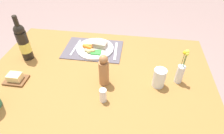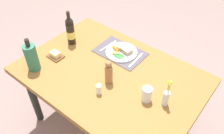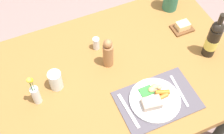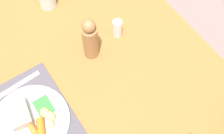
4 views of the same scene
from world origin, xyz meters
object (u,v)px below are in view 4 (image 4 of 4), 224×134
fork (14,88)px  pepper_mill (90,39)px  salt_shaker (117,28)px  dinner_plate (31,120)px  dining_table (83,79)px

fork → pepper_mill: size_ratio=1.06×
fork → salt_shaker: size_ratio=2.62×
dinner_plate → salt_shaker: size_ratio=3.27×
dinner_plate → pepper_mill: 0.36m
dining_table → pepper_mill: size_ratio=6.93×
dining_table → salt_shaker: size_ratio=17.10×
dinner_plate → pepper_mill: (-0.13, 0.33, 0.08)m
fork → salt_shaker: 0.47m
dining_table → pepper_mill: bearing=122.3°
pepper_mill → fork: bearing=-94.7°
dinner_plate → salt_shaker: (-0.15, 0.47, 0.02)m
fork → salt_shaker: salt_shaker is taller
dinner_plate → salt_shaker: bearing=107.4°
dining_table → salt_shaker: 0.25m
fork → salt_shaker: bearing=85.6°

